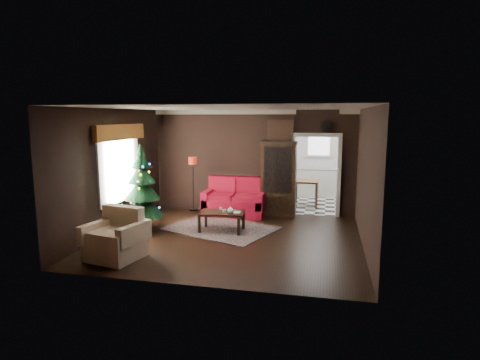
% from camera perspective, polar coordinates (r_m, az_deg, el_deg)
% --- Properties ---
extents(floor, '(5.50, 5.50, 0.00)m').
position_cam_1_polar(floor, '(8.75, -1.28, -8.37)').
color(floor, black).
rests_on(floor, ground).
extents(ceiling, '(5.50, 5.50, 0.00)m').
position_cam_1_polar(ceiling, '(8.35, -1.34, 10.29)').
color(ceiling, white).
rests_on(ceiling, ground).
extents(wall_back, '(5.50, 0.00, 5.50)m').
position_cam_1_polar(wall_back, '(10.86, 1.81, 2.60)').
color(wall_back, black).
rests_on(wall_back, ground).
extents(wall_front, '(5.50, 0.00, 5.50)m').
position_cam_1_polar(wall_front, '(6.07, -6.89, -2.60)').
color(wall_front, black).
rests_on(wall_front, ground).
extents(wall_left, '(0.00, 5.50, 5.50)m').
position_cam_1_polar(wall_left, '(9.47, -17.71, 1.22)').
color(wall_left, black).
rests_on(wall_left, ground).
extents(wall_right, '(0.00, 5.50, 5.50)m').
position_cam_1_polar(wall_right, '(8.24, 17.62, 0.11)').
color(wall_right, black).
rests_on(wall_right, ground).
extents(doorway, '(1.10, 0.10, 2.10)m').
position_cam_1_polar(doorway, '(10.73, 10.76, 0.48)').
color(doorway, white).
rests_on(doorway, ground).
extents(left_window, '(0.05, 1.60, 1.40)m').
position_cam_1_polar(left_window, '(9.61, -16.92, 1.67)').
color(left_window, white).
rests_on(left_window, wall_left).
extents(valance, '(0.12, 2.10, 0.35)m').
position_cam_1_polar(valance, '(9.51, -16.73, 6.56)').
color(valance, brown).
rests_on(valance, wall_left).
extents(kitchen_floor, '(3.00, 3.00, 0.00)m').
position_cam_1_polar(kitchen_floor, '(12.39, 10.83, -3.31)').
color(kitchen_floor, silver).
rests_on(kitchen_floor, ground).
extents(kitchen_window, '(0.70, 0.06, 0.70)m').
position_cam_1_polar(kitchen_window, '(13.60, 11.22, 5.00)').
color(kitchen_window, white).
rests_on(kitchen_window, ground).
extents(rug, '(2.88, 2.50, 0.01)m').
position_cam_1_polar(rug, '(9.51, -2.77, -6.91)').
color(rug, '#4E3542').
rests_on(rug, ground).
extents(loveseat, '(1.70, 0.90, 1.00)m').
position_cam_1_polar(loveseat, '(10.65, -0.78, -2.43)').
color(loveseat, maroon).
rests_on(loveseat, ground).
extents(curio_cabinet, '(0.90, 0.45, 1.90)m').
position_cam_1_polar(curio_cabinet, '(10.59, 5.56, -0.07)').
color(curio_cabinet, black).
rests_on(curio_cabinet, ground).
extents(floor_lamp, '(0.30, 0.30, 1.45)m').
position_cam_1_polar(floor_lamp, '(10.79, -6.72, -0.56)').
color(floor_lamp, black).
rests_on(floor_lamp, ground).
extents(christmas_tree, '(0.97, 0.97, 1.84)m').
position_cam_1_polar(christmas_tree, '(9.42, -13.86, -0.81)').
color(christmas_tree, black).
rests_on(christmas_tree, ground).
extents(armchair, '(1.08, 1.08, 0.93)m').
position_cam_1_polar(armchair, '(7.80, -17.41, -7.44)').
color(armchair, '#BBB395').
rests_on(armchair, ground).
extents(coffee_table, '(1.06, 0.72, 0.45)m').
position_cam_1_polar(coffee_table, '(9.24, -2.62, -5.91)').
color(coffee_table, '#352412').
rests_on(coffee_table, rug).
extents(teapot, '(0.18, 0.18, 0.15)m').
position_cam_1_polar(teapot, '(8.99, -1.37, -4.36)').
color(teapot, white).
rests_on(teapot, coffee_table).
extents(cup_a, '(0.08, 0.08, 0.05)m').
position_cam_1_polar(cup_a, '(9.42, -2.74, -4.05)').
color(cup_a, white).
rests_on(cup_a, coffee_table).
extents(cup_b, '(0.10, 0.10, 0.07)m').
position_cam_1_polar(cup_b, '(9.11, -2.29, -4.45)').
color(cup_b, white).
rests_on(cup_b, coffee_table).
extents(book, '(0.15, 0.02, 0.21)m').
position_cam_1_polar(book, '(9.07, -0.92, -4.04)').
color(book, '#917053').
rests_on(book, coffee_table).
extents(wall_clock, '(0.32, 0.32, 0.06)m').
position_cam_1_polar(wall_clock, '(10.56, 12.33, 7.54)').
color(wall_clock, white).
rests_on(wall_clock, wall_back).
extents(painting, '(0.62, 0.05, 0.52)m').
position_cam_1_polar(painting, '(10.64, 5.79, 7.01)').
color(painting, '#A77149').
rests_on(painting, wall_back).
extents(kitchen_counter, '(1.80, 0.60, 0.90)m').
position_cam_1_polar(kitchen_counter, '(13.49, 11.03, -0.37)').
color(kitchen_counter, white).
rests_on(kitchen_counter, ground).
extents(kitchen_table, '(0.70, 0.70, 0.75)m').
position_cam_1_polar(kitchen_table, '(12.04, 9.41, -1.82)').
color(kitchen_table, brown).
rests_on(kitchen_table, ground).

